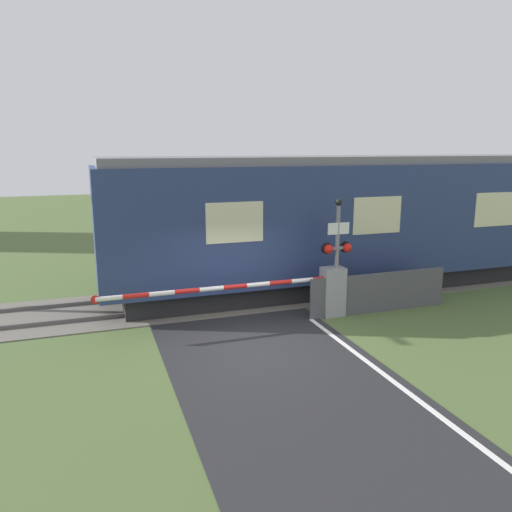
% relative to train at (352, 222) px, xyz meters
% --- Properties ---
extents(ground_plane, '(80.00, 80.00, 0.00)m').
position_rel_train_xyz_m(ground_plane, '(-4.46, -3.51, -2.13)').
color(ground_plane, '#4C6033').
extents(track_bed, '(36.00, 3.20, 0.13)m').
position_rel_train_xyz_m(track_bed, '(-4.46, 0.00, -2.11)').
color(track_bed, '#666056').
rests_on(track_bed, ground_plane).
extents(train, '(15.57, 2.82, 4.18)m').
position_rel_train_xyz_m(train, '(0.00, 0.00, 0.00)').
color(train, black).
rests_on(train, ground_plane).
extents(crossing_barrier, '(6.43, 0.44, 1.32)m').
position_rel_train_xyz_m(crossing_barrier, '(-2.37, -2.33, -1.40)').
color(crossing_barrier, gray).
rests_on(crossing_barrier, ground_plane).
extents(signal_post, '(0.86, 0.26, 3.14)m').
position_rel_train_xyz_m(signal_post, '(-1.71, -2.25, -0.34)').
color(signal_post, gray).
rests_on(signal_post, ground_plane).
extents(roadside_fence, '(4.13, 0.06, 1.10)m').
position_rel_train_xyz_m(roadside_fence, '(-0.50, -2.48, -1.58)').
color(roadside_fence, '#4C4C51').
rests_on(roadside_fence, ground_plane).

